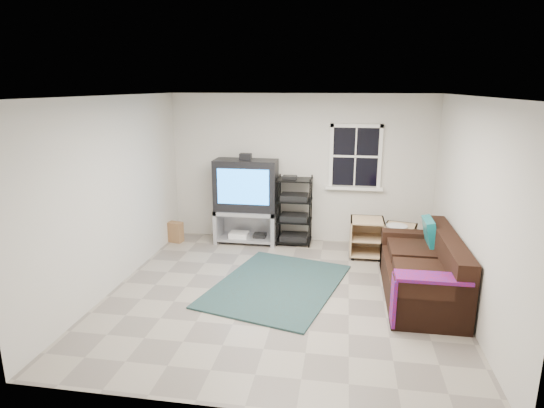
% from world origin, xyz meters
% --- Properties ---
extents(room, '(4.60, 4.62, 4.60)m').
position_xyz_m(room, '(0.95, 2.27, 1.48)').
color(room, gray).
rests_on(room, ground).
extents(tv_unit, '(1.09, 0.54, 1.60)m').
position_xyz_m(tv_unit, '(-0.91, 2.01, 0.88)').
color(tv_unit, '#9D9EA5').
rests_on(tv_unit, ground).
extents(av_rack, '(0.60, 0.44, 1.21)m').
position_xyz_m(av_rack, '(-0.06, 2.06, 0.52)').
color(av_rack, black).
rests_on(av_rack, ground).
extents(side_table_left, '(0.53, 0.53, 0.63)m').
position_xyz_m(side_table_left, '(1.18, 1.66, 0.34)').
color(side_table_left, tan).
rests_on(side_table_left, ground).
extents(side_table_right, '(0.59, 0.59, 0.56)m').
position_xyz_m(side_table_right, '(1.71, 1.68, 0.31)').
color(side_table_right, tan).
rests_on(side_table_right, ground).
extents(sofa, '(0.90, 2.02, 0.92)m').
position_xyz_m(sofa, '(1.87, 0.25, 0.33)').
color(sofa, black).
rests_on(sofa, ground).
extents(shag_rug, '(2.05, 2.48, 0.03)m').
position_xyz_m(shag_rug, '(-0.09, 0.23, 0.01)').
color(shag_rug, black).
rests_on(shag_rug, ground).
extents(paper_bag, '(0.29, 0.22, 0.36)m').
position_xyz_m(paper_bag, '(-2.17, 1.79, 0.18)').
color(paper_bag, '#8C5F3F').
rests_on(paper_bag, ground).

